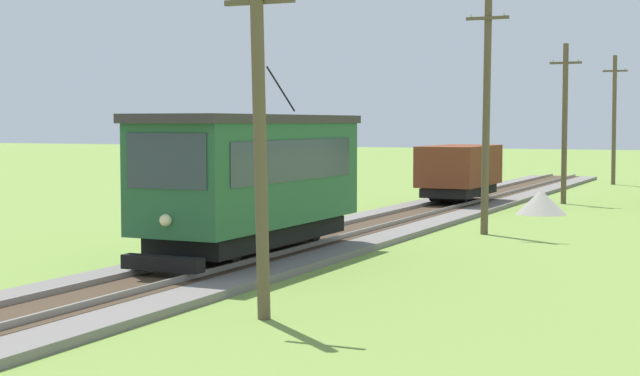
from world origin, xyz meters
TOP-DOWN VIEW (x-y plane):
  - red_tram at (0.00, 18.43)m, footprint 2.60×8.54m
  - freight_car at (0.00, 36.91)m, footprint 2.40×5.20m
  - utility_pole_near_tram at (3.79, 11.79)m, footprint 1.40×0.52m
  - utility_pole_mid at (3.79, 27.18)m, footprint 1.40×0.47m
  - utility_pole_far at (3.79, 40.26)m, footprint 1.40×0.24m
  - utility_pole_distant at (3.79, 55.05)m, footprint 1.40×0.46m
  - gravel_pile at (3.97, 34.80)m, footprint 2.01×2.01m

SIDE VIEW (x-z plane):
  - gravel_pile at x=3.97m, z-range 0.00..0.97m
  - freight_car at x=0.00m, z-range 0.40..2.71m
  - red_tram at x=0.00m, z-range -0.20..4.59m
  - utility_pole_near_tram at x=3.79m, z-range 0.10..6.68m
  - utility_pole_far at x=3.79m, z-range 0.10..7.20m
  - utility_pole_distant at x=3.79m, z-range 0.10..7.59m
  - utility_pole_mid at x=3.79m, z-range 0.10..8.01m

